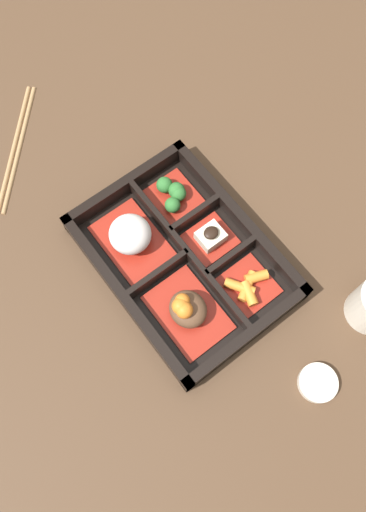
# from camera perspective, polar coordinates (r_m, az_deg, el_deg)

# --- Properties ---
(ground_plane) EXTENTS (3.00, 3.00, 0.00)m
(ground_plane) POSITION_cam_1_polar(r_m,az_deg,el_deg) (0.74, -0.00, -0.68)
(ground_plane) COLOR #4C3523
(bento_base) EXTENTS (0.30, 0.22, 0.01)m
(bento_base) POSITION_cam_1_polar(r_m,az_deg,el_deg) (0.73, -0.00, -0.55)
(bento_base) COLOR black
(bento_base) RESTS_ON ground_plane
(bento_rim) EXTENTS (0.30, 0.22, 0.04)m
(bento_rim) POSITION_cam_1_polar(r_m,az_deg,el_deg) (0.72, 0.18, -0.05)
(bento_rim) COLOR black
(bento_rim) RESTS_ON ground_plane
(bowl_stew) EXTENTS (0.12, 0.08, 0.05)m
(bowl_stew) POSITION_cam_1_polar(r_m,az_deg,el_deg) (0.68, 0.45, -6.13)
(bowl_stew) COLOR maroon
(bowl_stew) RESTS_ON bento_base
(bowl_rice) EXTENTS (0.12, 0.08, 0.05)m
(bowl_rice) POSITION_cam_1_polar(r_m,az_deg,el_deg) (0.72, -6.02, 2.32)
(bowl_rice) COLOR maroon
(bowl_rice) RESTS_ON bento_base
(bowl_carrots) EXTENTS (0.07, 0.07, 0.02)m
(bowl_carrots) POSITION_cam_1_polar(r_m,az_deg,el_deg) (0.71, 7.48, -3.39)
(bowl_carrots) COLOR maroon
(bowl_carrots) RESTS_ON bento_base
(bowl_tofu) EXTENTS (0.06, 0.07, 0.03)m
(bowl_tofu) POSITION_cam_1_polar(r_m,az_deg,el_deg) (0.73, 3.20, 2.08)
(bowl_tofu) COLOR maroon
(bowl_tofu) RESTS_ON bento_base
(bowl_greens) EXTENTS (0.07, 0.07, 0.03)m
(bowl_greens) POSITION_cam_1_polar(r_m,az_deg,el_deg) (0.75, -1.11, 7.08)
(bowl_greens) COLOR maroon
(bowl_greens) RESTS_ON bento_base
(chopsticks) EXTENTS (0.19, 0.17, 0.01)m
(chopsticks) POSITION_cam_1_polar(r_m,az_deg,el_deg) (0.86, -18.54, 11.77)
(chopsticks) COLOR #A87F51
(chopsticks) RESTS_ON ground_plane
(sauce_dish) EXTENTS (0.05, 0.05, 0.01)m
(sauce_dish) POSITION_cam_1_polar(r_m,az_deg,el_deg) (0.71, 15.15, -13.82)
(sauce_dish) COLOR beige
(sauce_dish) RESTS_ON ground_plane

